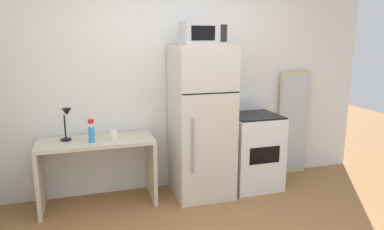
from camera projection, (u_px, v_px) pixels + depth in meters
The scene contains 9 objects.
wall_back_white at pixel (179, 82), 4.34m from camera, with size 5.00×0.10×2.60m, color silver.
desk at pixel (97, 159), 3.90m from camera, with size 1.24×0.52×0.75m.
desk_lamp at pixel (66, 119), 3.76m from camera, with size 0.14×0.12×0.35m.
coffee_mug at pixel (114, 135), 3.85m from camera, with size 0.08×0.08×0.10m, color white.
spray_bottle at pixel (91, 133), 3.74m from camera, with size 0.06×0.06×0.25m.
refrigerator at pixel (201, 122), 4.11m from camera, with size 0.65×0.67×1.75m.
microwave at pixel (203, 33), 3.88m from camera, with size 0.46×0.35×0.26m.
oven_range at pixel (253, 150), 4.41m from camera, with size 0.60×0.61×1.10m.
leaning_mirror at pixel (293, 123), 4.81m from camera, with size 0.44×0.03×1.40m.
Camera 1 is at (-1.12, -2.48, 1.82)m, focal length 33.24 mm.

